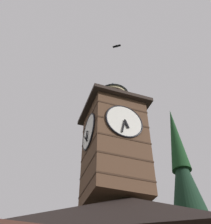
{
  "coord_description": "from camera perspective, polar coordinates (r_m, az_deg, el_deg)",
  "views": [
    {
      "loc": [
        3.74,
        9.21,
        1.97
      ],
      "look_at": [
        -0.79,
        -3.62,
        13.92
      ],
      "focal_mm": 45.06,
      "sensor_mm": 36.0,
      "label": 1
    }
  ],
  "objects": [
    {
      "name": "flying_bird_high",
      "position": [
        25.27,
        2.29,
        13.21
      ],
      "size": [
        0.68,
        0.57,
        0.15
      ],
      "color": "black"
    },
    {
      "name": "clock_tower",
      "position": [
        16.89,
        1.76,
        -6.13
      ],
      "size": [
        3.85,
        3.85,
        9.0
      ],
      "color": "brown",
      "rests_on": "building_main"
    }
  ]
}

